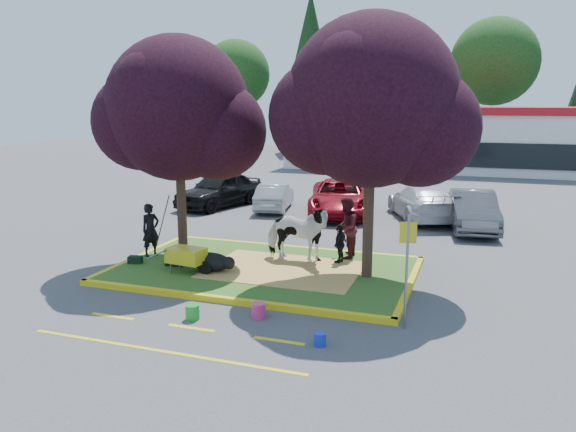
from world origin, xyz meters
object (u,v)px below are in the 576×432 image
(bucket_green, at_px, (192,312))
(bucket_blue, at_px, (320,339))
(car_black, at_px, (219,190))
(sign_post, at_px, (407,259))
(wheelbarrow, at_px, (186,256))
(calf, at_px, (211,262))
(cow, at_px, (297,234))
(handler, at_px, (151,230))
(bucket_pink, at_px, (259,311))
(car_silver, at_px, (274,197))

(bucket_green, relative_size, bucket_blue, 1.28)
(car_black, bearing_deg, sign_post, -33.55)
(wheelbarrow, relative_size, bucket_blue, 7.05)
(calf, xyz_separation_m, sign_post, (5.58, -1.94, 1.14))
(cow, xyz_separation_m, handler, (-4.39, -0.84, -0.04))
(bucket_blue, bearing_deg, car_black, 123.37)
(handler, xyz_separation_m, wheelbarrow, (1.88, -1.19, -0.32))
(calf, height_order, wheelbarrow, wheelbarrow)
(wheelbarrow, relative_size, bucket_pink, 5.37)
(cow, xyz_separation_m, wheelbarrow, (-2.51, -2.03, -0.37))
(wheelbarrow, bearing_deg, bucket_blue, -26.00)
(car_black, bearing_deg, bucket_pink, -44.82)
(calf, bearing_deg, car_silver, 89.07)
(bucket_green, distance_m, car_black, 13.74)
(handler, bearing_deg, calf, -82.16)
(cow, bearing_deg, handler, 101.63)
(handler, relative_size, car_silver, 0.44)
(wheelbarrow, xyz_separation_m, sign_post, (6.12, -1.57, 0.92))
(sign_post, xyz_separation_m, bucket_green, (-4.52, -1.05, -1.38))
(calf, height_order, bucket_blue, calf)
(handler, distance_m, sign_post, 8.48)
(bucket_green, xyz_separation_m, car_black, (-5.49, 12.58, 0.63))
(calf, bearing_deg, car_black, 103.60)
(car_silver, bearing_deg, bucket_green, 91.76)
(sign_post, bearing_deg, car_silver, 105.01)
(sign_post, bearing_deg, calf, 143.59)
(bucket_green, relative_size, car_black, 0.07)
(calf, relative_size, handler, 0.74)
(bucket_blue, distance_m, car_silver, 14.32)
(sign_post, distance_m, car_black, 15.29)
(sign_post, height_order, bucket_pink, sign_post)
(bucket_pink, bearing_deg, car_black, 119.67)
(sign_post, xyz_separation_m, car_silver, (-7.33, 11.62, -0.95))
(car_black, bearing_deg, car_silver, 17.24)
(wheelbarrow, bearing_deg, cow, 45.90)
(wheelbarrow, height_order, bucket_pink, wheelbarrow)
(wheelbarrow, bearing_deg, car_silver, 103.72)
(calf, distance_m, bucket_green, 3.18)
(sign_post, height_order, bucket_green, sign_post)
(handler, relative_size, bucket_pink, 4.66)
(sign_post, distance_m, bucket_blue, 2.49)
(handler, xyz_separation_m, car_silver, (0.67, 8.86, -0.35))
(sign_post, xyz_separation_m, car_black, (-10.01, 11.54, -0.75))
(car_silver, bearing_deg, car_black, -9.03)
(calf, bearing_deg, handler, 150.08)
(wheelbarrow, height_order, car_black, car_black)
(wheelbarrow, height_order, bucket_green, wheelbarrow)
(calf, bearing_deg, bucket_blue, -50.49)
(handler, distance_m, bucket_pink, 5.88)
(handler, bearing_deg, car_black, 39.49)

